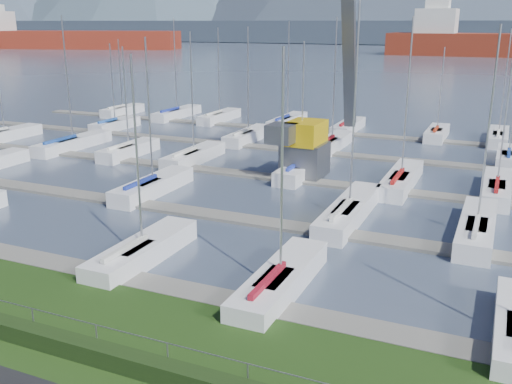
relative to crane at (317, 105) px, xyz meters
The scene contains 8 objects.
water 231.45m from the crane, 89.48° to the left, with size 800.00×540.00×0.20m, color #465166.
hedge 29.53m from the crane, 85.84° to the right, with size 80.00×0.70×0.70m, color black.
fence 29.01m from the crane, 85.78° to the right, with size 0.04×0.04×80.00m, color gray.
foothill 301.37m from the crane, 89.60° to the left, with size 900.00×80.00×12.00m, color #3A4555.
docks 6.49m from the crane, 51.25° to the right, with size 90.00×41.60×0.25m.
crane is the anchor object (origin of this frame).
cargo_ship_west 241.36m from the crane, 136.79° to the left, with size 101.74×44.64×21.50m.
sailboat_fleet 1.81m from the crane, ahead, with size 74.98×49.92×13.51m.
Camera 1 is at (11.60, -14.31, 11.63)m, focal length 40.00 mm.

